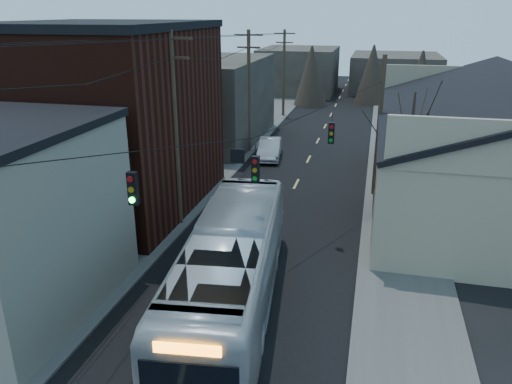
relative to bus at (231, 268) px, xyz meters
The scene contains 11 objects.
road_surface 19.25m from the bus, 89.81° to the left, with size 9.00×110.00×0.02m, color black.
sidewalk_left 20.29m from the bus, 108.56° to the left, with size 4.00×110.00×0.12m, color #474744.
sidewalk_right 20.33m from the bus, 71.10° to the left, with size 4.00×110.00×0.12m, color #474744.
building_brick 13.90m from the bus, 137.31° to the left, with size 10.00×12.00×10.00m, color black.
building_left_far 26.93m from the bus, 110.56° to the left, with size 9.00×14.00×7.00m, color #2E2B25.
building_far_left 54.50m from the bus, 96.26° to the left, with size 10.00×12.00×6.00m, color #2E2B25.
building_far_right 59.59m from the bus, 83.19° to the left, with size 12.00×14.00×5.00m, color #2E2B25.
bare_tree 11.42m from the bus, 54.40° to the left, with size 0.40×0.40×7.20m, color black.
utility_lines 14.02m from the bus, 102.91° to the left, with size 11.24×45.28×10.50m.
bus is the anchor object (origin of this frame).
parked_car 21.02m from the bus, 98.04° to the left, with size 1.62×4.65×1.53m, color #9C9DA3.
Camera 1 is at (4.70, -4.99, 10.84)m, focal length 35.00 mm.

